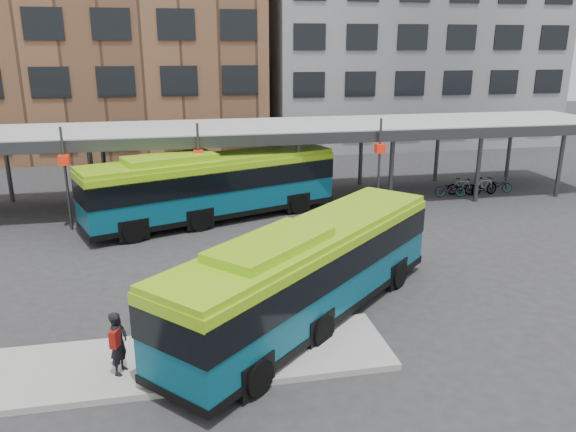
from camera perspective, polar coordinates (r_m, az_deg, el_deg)
The scene contains 9 objects.
ground at distance 19.06m, azimuth 1.99°, elevation -8.75°, with size 120.00×120.00×0.00m, color #28282B.
boarding_island at distance 16.01m, azimuth -15.48°, elevation -14.45°, with size 14.00×3.00×0.18m, color gray.
canopy at distance 30.13m, azimuth -3.77°, elevation 8.65°, with size 40.00×6.53×4.80m.
building_brick at distance 49.11m, azimuth -19.54°, elevation 19.30°, with size 26.00×14.00×22.00m, color brown.
building_grey at distance 52.67m, azimuth 11.53°, elevation 18.59°, with size 24.00×14.00×20.00m, color slate.
bus_front at distance 17.24m, azimuth 2.16°, elevation -5.53°, with size 10.25×9.72×3.21m.
bus_rear at distance 27.42m, azimuth -7.76°, elevation 3.17°, with size 12.60×6.74×3.43m.
pedestrian at distance 15.22m, azimuth -16.84°, elevation -12.21°, with size 0.59×0.72×1.70m.
bike_rack at distance 33.85m, azimuth 18.20°, elevation 2.82°, with size 4.95×1.37×1.05m.
Camera 1 is at (-4.05, -16.68, 8.30)m, focal length 35.00 mm.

